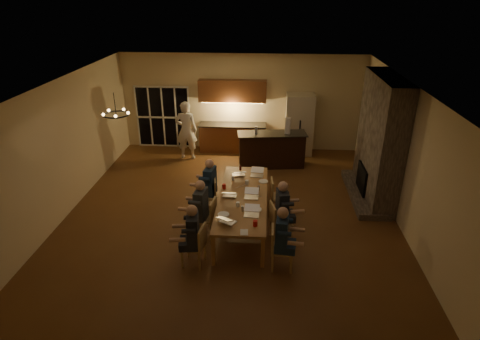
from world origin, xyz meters
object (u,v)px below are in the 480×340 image
at_px(plate_far, 263,181).
at_px(person_left_near, 193,236).
at_px(chair_right_far, 280,196).
at_px(mug_mid, 247,182).
at_px(laptop_c, 230,191).
at_px(mug_back, 233,178).
at_px(chair_left_mid, 205,217).
at_px(mug_front, 238,204).
at_px(redcup_mid, 224,186).
at_px(laptop_f, 257,172).
at_px(laptop_e, 239,171).
at_px(plate_near, 255,209).
at_px(bar_blender, 288,126).
at_px(person_left_mid, 201,209).
at_px(chair_right_near, 282,249).
at_px(person_right_near, 282,239).
at_px(laptop_a, 228,217).
at_px(dining_table, 243,210).
at_px(bar_bottle, 256,130).
at_px(chair_left_far, 207,196).
at_px(plate_left, 223,214).
at_px(can_silver, 242,209).
at_px(standing_person, 186,130).
at_px(laptop_b, 251,211).
at_px(refrigerator, 299,124).
at_px(redcup_near, 255,223).
at_px(chair_left_near, 193,245).
at_px(person_left_far, 210,185).
at_px(can_cola, 240,168).
at_px(bar_island, 271,150).
at_px(chair_right_mid, 281,222).
at_px(person_right_mid, 282,210).
at_px(chandelier, 116,115).

bearing_deg(plate_far, person_left_near, -119.17).
relative_size(chair_right_far, mug_mid, 8.90).
xyz_separation_m(person_left_near, plate_far, (1.33, 2.38, 0.07)).
bearing_deg(laptop_c, mug_back, -87.57).
height_order(chair_left_mid, mug_back, chair_left_mid).
distance_m(mug_front, redcup_mid, 0.90).
distance_m(chair_right_far, laptop_f, 0.86).
bearing_deg(mug_back, laptop_e, 68.27).
bearing_deg(plate_near, bar_blender, 78.47).
height_order(person_left_mid, mug_front, person_left_mid).
bearing_deg(laptop_f, chair_right_near, -71.90).
bearing_deg(person_right_near, laptop_a, 74.74).
bearing_deg(chair_right_near, laptop_e, 22.35).
relative_size(dining_table, bar_bottle, 13.53).
bearing_deg(person_left_mid, plate_far, 143.17).
bearing_deg(chair_left_far, plate_left, 12.06).
relative_size(redcup_mid, bar_bottle, 0.50).
height_order(dining_table, can_silver, can_silver).
height_order(mug_front, bar_bottle, bar_bottle).
bearing_deg(bar_bottle, chair_right_far, -75.88).
height_order(plate_far, bar_bottle, bar_bottle).
relative_size(dining_table, standing_person, 1.71).
distance_m(dining_table, bar_blender, 3.76).
xyz_separation_m(laptop_a, laptop_b, (0.47, 0.28, 0.00)).
bearing_deg(bar_blender, plate_far, -92.88).
bearing_deg(laptop_b, plate_near, 76.09).
bearing_deg(laptop_e, person_left_mid, 52.55).
distance_m(refrigerator, redcup_mid, 4.72).
height_order(chair_left_far, chair_right_far, same).
bearing_deg(plate_near, bar_bottle, 91.73).
relative_size(refrigerator, chair_left_far, 2.25).
bearing_deg(laptop_a, laptop_b, -118.63).
distance_m(dining_table, chair_left_far, 1.06).
height_order(mug_back, redcup_near, redcup_near).
bearing_deg(chair_left_near, redcup_near, 113.70).
xyz_separation_m(person_left_far, can_cola, (0.69, 0.81, 0.12)).
xyz_separation_m(chair_right_near, bar_blender, (0.26, 5.00, 0.88)).
distance_m(laptop_f, can_silver, 1.79).
relative_size(bar_island, laptop_f, 6.51).
height_order(chair_right_mid, redcup_near, chair_right_mid).
xyz_separation_m(refrigerator, chair_left_near, (-2.46, -6.14, -0.55)).
bearing_deg(can_cola, plate_near, -77.15).
bearing_deg(laptop_a, dining_table, -71.87).
bearing_deg(person_right_mid, redcup_mid, 49.17).
relative_size(chair_right_mid, chandelier, 1.66).
xyz_separation_m(mug_mid, redcup_mid, (-0.53, -0.28, 0.01)).
distance_m(mug_back, redcup_near, 2.16).
xyz_separation_m(chair_left_mid, person_right_mid, (1.70, 0.01, 0.24)).
height_order(dining_table, mug_back, mug_back).
height_order(chair_right_far, can_cola, chair_right_far).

